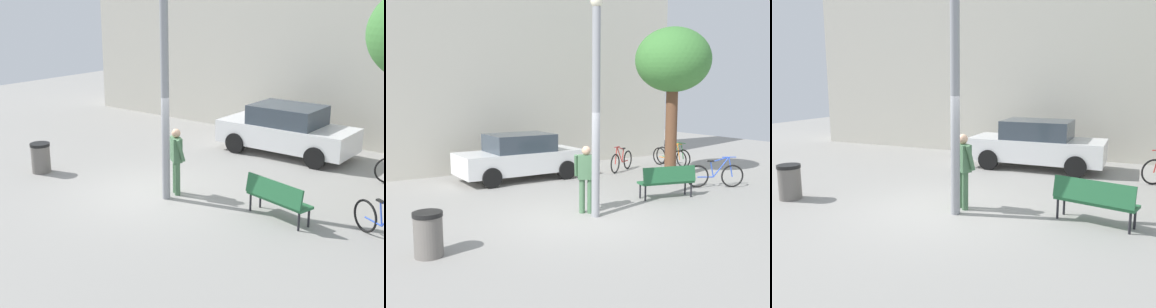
# 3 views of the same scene
# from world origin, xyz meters

# --- Properties ---
(ground_plane) EXTENTS (36.00, 36.00, 0.00)m
(ground_plane) POSITION_xyz_m (0.00, 0.00, 0.00)
(ground_plane) COLOR gray
(building_facade) EXTENTS (18.52, 2.00, 9.07)m
(building_facade) POSITION_xyz_m (0.00, 8.10, 4.53)
(building_facade) COLOR beige
(building_facade) RESTS_ON ground_plane
(lamppost) EXTENTS (0.28, 0.28, 5.14)m
(lamppost) POSITION_xyz_m (0.36, -0.06, 2.71)
(lamppost) COLOR gray
(lamppost) RESTS_ON ground_plane
(person_by_lamppost) EXTENTS (0.61, 0.54, 1.67)m
(person_by_lamppost) POSITION_xyz_m (0.36, 0.34, 0.97)
(person_by_lamppost) COLOR #47704C
(person_by_lamppost) RESTS_ON ground_plane
(park_bench) EXTENTS (1.67, 0.84, 0.92)m
(park_bench) POSITION_xyz_m (3.13, 0.40, 0.55)
(park_bench) COLOR #236038
(park_bench) RESTS_ON ground_plane
(plaza_tree) EXTENTS (2.53, 2.53, 5.08)m
(plaza_tree) POSITION_xyz_m (5.34, 2.60, 3.93)
(plaza_tree) COLOR brown
(plaza_tree) RESTS_ON ground_plane
(bicycle_red) EXTENTS (1.63, 0.87, 0.97)m
(bicycle_red) POSITION_xyz_m (4.76, 4.57, 0.38)
(bicycle_red) COLOR black
(bicycle_red) RESTS_ON ground_plane
(bicycle_blue) EXTENTS (1.60, 0.94, 0.97)m
(bicycle_blue) POSITION_xyz_m (5.41, 0.68, 0.38)
(bicycle_blue) COLOR black
(bicycle_blue) RESTS_ON ground_plane
(bicycle_orange) EXTENTS (0.10, 1.81, 0.97)m
(bicycle_orange) POSITION_xyz_m (6.95, 4.32, 0.38)
(bicycle_orange) COLOR black
(bicycle_orange) RESTS_ON ground_plane
(bicycle_green) EXTENTS (0.15, 1.81, 0.97)m
(bicycle_green) POSITION_xyz_m (7.24, 4.42, 0.38)
(bicycle_green) COLOR black
(bicycle_green) RESTS_ON ground_plane
(parked_car_white) EXTENTS (4.20, 1.82, 1.55)m
(parked_car_white) POSITION_xyz_m (0.86, 5.13, 0.77)
(parked_car_white) COLOR silver
(parked_car_white) RESTS_ON ground_plane
(trash_bin) EXTENTS (0.55, 0.55, 0.84)m
(trash_bin) POSITION_xyz_m (-3.74, -0.63, 0.42)
(trash_bin) COLOR #66605B
(trash_bin) RESTS_ON ground_plane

